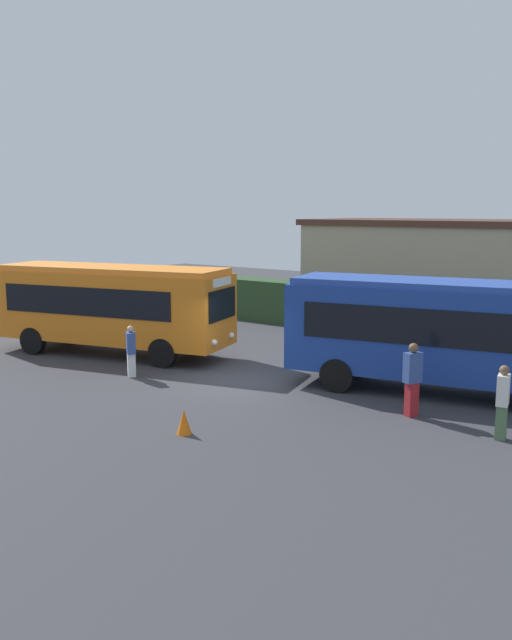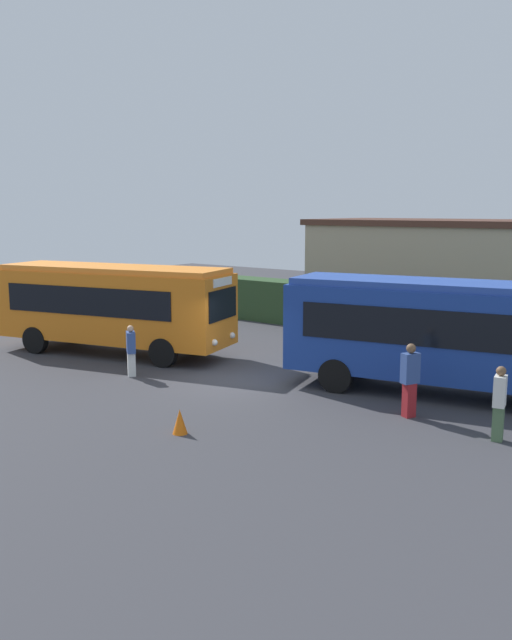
% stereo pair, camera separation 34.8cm
% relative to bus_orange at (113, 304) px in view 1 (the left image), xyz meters
% --- Properties ---
extents(ground_plane, '(64.00, 64.00, 0.00)m').
position_rel_bus_orange_xyz_m(ground_plane, '(6.00, -0.43, -1.86)').
color(ground_plane, '#38383D').
extents(bus_orange, '(9.17, 4.62, 3.23)m').
position_rel_bus_orange_xyz_m(bus_orange, '(0.00, 0.00, 0.00)').
color(bus_orange, orange).
rests_on(bus_orange, ground_plane).
extents(bus_blue, '(8.94, 4.06, 3.28)m').
position_rel_bus_orange_xyz_m(bus_blue, '(11.55, 2.07, 0.02)').
color(bus_blue, navy).
rests_on(bus_blue, ground_plane).
extents(person_left, '(0.55, 0.51, 1.64)m').
position_rel_bus_orange_xyz_m(person_left, '(3.00, -1.89, -1.01)').
color(person_left, silver).
rests_on(person_left, ground_plane).
extents(person_center, '(0.43, 0.51, 1.92)m').
position_rel_bus_orange_xyz_m(person_center, '(11.84, -0.36, -0.84)').
color(person_center, maroon).
rests_on(person_center, ground_plane).
extents(person_far, '(0.33, 0.42, 1.77)m').
position_rel_bus_orange_xyz_m(person_far, '(14.23, -0.76, -0.92)').
color(person_far, '#4C6B47').
rests_on(person_far, ground_plane).
extents(hedge_row, '(44.00, 1.54, 1.94)m').
position_rel_bus_orange_xyz_m(hedge_row, '(6.00, 9.46, -0.89)').
color(hedge_row, '#2C4828').
rests_on(hedge_row, ground_plane).
extents(depot_building, '(12.28, 6.58, 4.75)m').
position_rel_bus_orange_xyz_m(depot_building, '(5.49, 16.24, 0.53)').
color(depot_building, tan).
rests_on(depot_building, ground_plane).
extents(traffic_cone, '(0.36, 0.36, 0.60)m').
position_rel_bus_orange_xyz_m(traffic_cone, '(8.12, -4.91, -1.56)').
color(traffic_cone, orange).
rests_on(traffic_cone, ground_plane).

